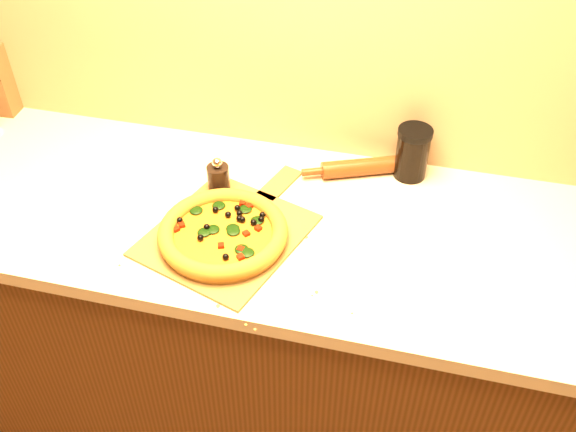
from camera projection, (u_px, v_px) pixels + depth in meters
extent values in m
cube|color=#4C2D10|center=(272.00, 333.00, 1.95)|extent=(2.80, 0.65, 0.86)
cube|color=beige|center=(269.00, 223.00, 1.65)|extent=(2.84, 0.68, 0.04)
cube|color=brown|center=(226.00, 235.00, 1.59)|extent=(0.44, 0.46, 0.01)
cube|color=brown|center=(279.00, 184.00, 1.74)|extent=(0.10, 0.16, 0.01)
cylinder|color=#A76E29|center=(224.00, 237.00, 1.56)|extent=(0.30, 0.30, 0.01)
cylinder|color=gold|center=(223.00, 234.00, 1.56)|extent=(0.25, 0.25, 0.01)
torus|color=#925A1A|center=(223.00, 232.00, 1.55)|extent=(0.32, 0.32, 0.04)
ellipsoid|color=black|center=(245.00, 227.00, 1.56)|extent=(0.03, 0.03, 0.01)
sphere|color=black|center=(206.00, 233.00, 1.54)|extent=(0.02, 0.02, 0.02)
cube|color=maroon|center=(224.00, 246.00, 1.51)|extent=(0.02, 0.02, 0.01)
cylinder|color=black|center=(219.00, 180.00, 1.69)|extent=(0.06, 0.06, 0.08)
sphere|color=silver|center=(217.00, 163.00, 1.66)|extent=(0.03, 0.03, 0.03)
cylinder|color=#622B10|center=(365.00, 167.00, 1.76)|extent=(0.24, 0.14, 0.05)
cylinder|color=#622B10|center=(417.00, 162.00, 1.78)|extent=(0.06, 0.04, 0.02)
cylinder|color=#622B10|center=(312.00, 172.00, 1.75)|extent=(0.06, 0.04, 0.02)
cylinder|color=black|center=(412.00, 155.00, 1.73)|extent=(0.09, 0.09, 0.13)
cylinder|color=black|center=(416.00, 132.00, 1.68)|extent=(0.09, 0.09, 0.02)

